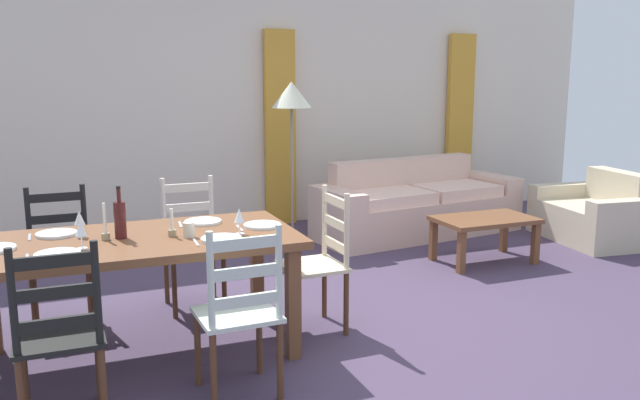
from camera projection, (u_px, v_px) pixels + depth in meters
The scene contains 31 objects.
ground_plane at pixel (342, 326), 4.60m from camera, with size 9.60×9.60×0.02m, color #45374E.
wall_far at pixel (223, 107), 7.34m from camera, with size 9.60×0.16×2.70m, color beige.
curtain_panel_left at pixel (280, 129), 7.49m from camera, with size 0.35×0.08×2.20m, color gold.
curtain_panel_right at pixel (459, 123), 8.38m from camera, with size 0.35×0.08×2.20m, color gold.
dining_table at pixel (138, 252), 3.97m from camera, with size 1.90×0.96×0.75m.
dining_chair_near_left at pixel (59, 336), 3.18m from camera, with size 0.42×0.40×0.96m.
dining_chair_near_right at pixel (240, 312), 3.49m from camera, with size 0.43×0.41×0.96m.
dining_chair_far_left at pixel (60, 258), 4.52m from camera, with size 0.42×0.40×0.96m.
dining_chair_far_right at pixel (192, 243), 4.90m from camera, with size 0.42×0.40×0.96m.
dining_chair_head_east at pixel (319, 261), 4.44m from camera, with size 0.41×0.43×0.96m.
dinner_plate_near_left at pixel (57, 254), 3.56m from camera, with size 0.24×0.24×0.02m, color white.
fork_near_left at pixel (27, 258), 3.50m from camera, with size 0.02×0.17×0.01m, color silver.
dinner_plate_near_right at pixel (221, 239), 3.89m from camera, with size 0.24×0.24×0.02m, color white.
fork_near_right at pixel (196, 242), 3.84m from camera, with size 0.02×0.17×0.01m, color silver.
dinner_plate_far_left at pixel (56, 234), 4.01m from camera, with size 0.24×0.24×0.02m, color white.
fork_far_left at pixel (30, 237), 3.96m from camera, with size 0.02×0.17×0.01m, color silver.
dinner_plate_far_right at pixel (203, 222), 4.35m from camera, with size 0.24×0.24×0.02m, color white.
fork_far_right at pixel (180, 224), 4.29m from camera, with size 0.02×0.17×0.01m, color silver.
dinner_plate_head_east at pixel (262, 225), 4.24m from camera, with size 0.24×0.24×0.02m, color white.
fork_head_east at pixel (240, 228), 4.19m from camera, with size 0.02×0.17×0.01m, color silver.
wine_bottle at pixel (120, 219), 3.92m from camera, with size 0.07×0.07×0.32m.
wine_glass_near_left at pixel (81, 230), 3.68m from camera, with size 0.06×0.06×0.16m.
wine_glass_near_right at pixel (239, 217), 4.02m from camera, with size 0.06×0.06×0.16m.
wine_glass_far_left at pixel (79, 219), 3.95m from camera, with size 0.06×0.06×0.16m.
coffee_cup_primary at pixel (189, 230), 3.97m from camera, with size 0.07×0.07×0.09m, color beige.
candle_tall at pixel (105, 230), 3.89m from camera, with size 0.05×0.05×0.22m.
candle_short at pixel (172, 229), 3.98m from camera, with size 0.05×0.05×0.17m.
couch at pixel (415, 207), 7.17m from camera, with size 2.36×1.08×0.80m.
coffee_table at pixel (485, 224), 6.06m from camera, with size 0.90×0.56×0.42m.
armchair_upholstered at pixel (598, 217), 6.89m from camera, with size 0.93×1.25×0.72m.
standing_lamp at pixel (292, 105), 6.63m from camera, with size 0.40×0.40×1.64m.
Camera 1 is at (-1.77, -3.97, 1.72)m, focal length 37.10 mm.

